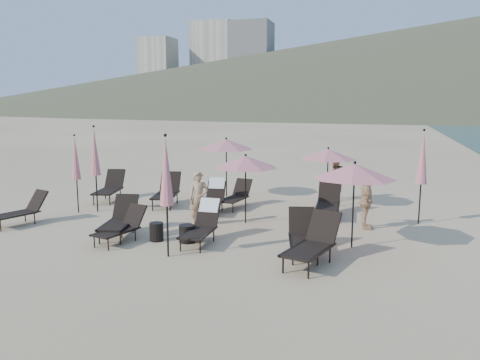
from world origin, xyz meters
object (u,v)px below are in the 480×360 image
(umbrella_closed_2, at_px, (76,158))
(beachgoer_c, at_px, (366,201))
(lounger_3, at_px, (202,224))
(lounger_8, at_px, (236,195))
(lounger_4, at_px, (303,235))
(lounger_10, at_px, (328,201))
(lounger_7, at_px, (167,191))
(umbrella_open_3, at_px, (328,154))
(lounger_2, at_px, (120,219))
(umbrella_closed_3, at_px, (95,152))
(umbrella_open_0, at_px, (246,162))
(beachgoer_b, at_px, (335,178))
(umbrella_closed_1, at_px, (422,158))
(lounger_1, at_px, (122,226))
(lounger_9, at_px, (213,197))
(side_table_1, at_px, (187,234))
(umbrella_closed_0, at_px, (166,172))
(beachgoer_a, at_px, (199,199))
(lounger_5, at_px, (313,242))
(side_table_0, at_px, (156,232))
(umbrella_open_2, at_px, (226,144))
(umbrella_open_1, at_px, (355,171))
(lounger_6, at_px, (110,187))
(lounger_0, at_px, (21,210))

(umbrella_closed_2, distance_m, beachgoer_c, 8.97)
(lounger_3, distance_m, lounger_8, 4.09)
(lounger_4, distance_m, umbrella_closed_2, 7.98)
(lounger_10, bearing_deg, lounger_7, 175.85)
(umbrella_open_3, height_order, beachgoer_c, umbrella_open_3)
(lounger_2, distance_m, umbrella_closed_3, 3.49)
(umbrella_open_0, relative_size, umbrella_closed_3, 0.73)
(umbrella_closed_3, height_order, beachgoer_b, umbrella_closed_3)
(lounger_4, distance_m, umbrella_closed_1, 4.89)
(lounger_1, height_order, beachgoer_b, beachgoer_b)
(lounger_4, xyz_separation_m, umbrella_closed_1, (2.73, 3.78, 1.47))
(lounger_9, relative_size, side_table_1, 3.90)
(lounger_4, xyz_separation_m, lounger_7, (-5.38, 3.89, 0.05))
(umbrella_closed_0, distance_m, side_table_1, 2.08)
(lounger_1, distance_m, beachgoer_b, 8.25)
(lounger_4, distance_m, lounger_9, 4.84)
(lounger_1, distance_m, umbrella_closed_2, 4.16)
(beachgoer_a, relative_size, beachgoer_c, 1.00)
(lounger_2, distance_m, lounger_4, 4.89)
(umbrella_closed_1, bearing_deg, lounger_5, -118.65)
(lounger_8, distance_m, side_table_0, 4.35)
(umbrella_open_2, relative_size, umbrella_closed_2, 0.89)
(lounger_5, xyz_separation_m, beachgoer_b, (-0.30, 7.09, 0.34))
(lounger_10, distance_m, beachgoer_b, 2.63)
(umbrella_closed_1, bearing_deg, umbrella_open_2, 162.20)
(umbrella_closed_1, xyz_separation_m, beachgoer_b, (-2.71, 2.69, -1.09))
(umbrella_closed_2, distance_m, side_table_1, 5.29)
(umbrella_open_1, distance_m, umbrella_open_2, 7.09)
(umbrella_open_0, distance_m, beachgoer_c, 3.55)
(lounger_6, distance_m, lounger_10, 7.81)
(side_table_0, distance_m, beachgoer_a, 1.88)
(lounger_3, xyz_separation_m, lounger_7, (-2.82, 3.73, 0.01))
(lounger_9, distance_m, umbrella_closed_1, 6.39)
(lounger_4, height_order, side_table_0, lounger_4)
(umbrella_closed_2, height_order, beachgoer_a, umbrella_closed_2)
(lounger_0, height_order, umbrella_open_3, umbrella_open_3)
(lounger_9, bearing_deg, lounger_6, 163.54)
(beachgoer_c, bearing_deg, lounger_9, 73.63)
(lounger_9, bearing_deg, umbrella_open_1, -36.64)
(umbrella_closed_1, height_order, beachgoer_a, umbrella_closed_1)
(lounger_0, height_order, lounger_7, lounger_7)
(lounger_0, height_order, lounger_4, lounger_4)
(beachgoer_a, bearing_deg, lounger_0, 169.33)
(lounger_7, relative_size, beachgoer_c, 1.25)
(lounger_9, bearing_deg, umbrella_open_3, 21.07)
(lounger_7, bearing_deg, lounger_4, -49.45)
(umbrella_open_2, distance_m, umbrella_closed_1, 6.99)
(lounger_8, bearing_deg, lounger_9, -111.33)
(lounger_5, bearing_deg, umbrella_open_2, 138.05)
(umbrella_closed_1, bearing_deg, lounger_8, 175.57)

